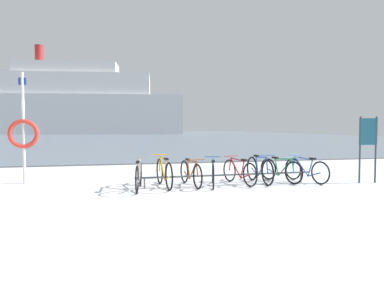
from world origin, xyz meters
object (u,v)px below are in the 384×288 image
at_px(bicycle_6, 281,170).
at_px(info_sign, 368,138).
at_px(ferry_ship, 72,105).
at_px(bicycle_7, 306,170).
at_px(bicycle_0, 139,175).
at_px(bicycle_1, 164,173).
at_px(bicycle_5, 260,170).
at_px(bicycle_3, 213,173).
at_px(rescue_post, 24,132).
at_px(bicycle_2, 191,173).
at_px(bicycle_4, 239,172).

height_order(bicycle_6, info_sign, info_sign).
bearing_deg(ferry_ship, bicycle_7, -78.53).
bearing_deg(bicycle_0, info_sign, -2.85).
bearing_deg(bicycle_6, ferry_ship, 100.93).
relative_size(bicycle_1, bicycle_6, 1.15).
xyz_separation_m(bicycle_1, ferry_ship, (-10.30, 71.01, 6.04)).
bearing_deg(bicycle_5, bicycle_0, -174.37).
distance_m(bicycle_3, bicycle_5, 1.44).
xyz_separation_m(bicycle_0, rescue_post, (-3.06, 1.69, 1.09)).
relative_size(bicycle_2, rescue_post, 0.55).
bearing_deg(bicycle_7, bicycle_6, 168.29).
height_order(bicycle_1, bicycle_7, bicycle_1).
relative_size(info_sign, ferry_ship, 0.04).
bearing_deg(bicycle_3, info_sign, -6.03).
distance_m(bicycle_1, bicycle_6, 3.40).
relative_size(bicycle_3, rescue_post, 0.54).
bearing_deg(bicycle_6, rescue_post, 169.48).
bearing_deg(bicycle_5, info_sign, -12.37).
relative_size(bicycle_3, bicycle_6, 1.09).
bearing_deg(bicycle_5, bicycle_2, -178.98).
relative_size(bicycle_1, bicycle_5, 1.05).
relative_size(bicycle_1, bicycle_2, 1.05).
bearing_deg(bicycle_4, bicycle_3, -170.16).
bearing_deg(info_sign, bicycle_2, 172.93).
relative_size(bicycle_0, bicycle_1, 0.97).
distance_m(bicycle_7, ferry_ship, 72.77).
distance_m(bicycle_0, bicycle_2, 1.44).
relative_size(bicycle_2, bicycle_6, 1.10).
height_order(bicycle_0, bicycle_7, bicycle_0).
xyz_separation_m(bicycle_4, info_sign, (3.62, -0.60, 0.92)).
distance_m(bicycle_3, rescue_post, 5.40).
relative_size(bicycle_6, ferry_ship, 0.03).
height_order(bicycle_4, ferry_ship, ferry_ship).
distance_m(bicycle_3, ferry_ship, 72.33).
relative_size(bicycle_0, bicycle_2, 1.02).
bearing_deg(bicycle_5, bicycle_4, -175.28).
bearing_deg(bicycle_6, bicycle_4, -176.58).
height_order(bicycle_2, bicycle_5, bicycle_5).
xyz_separation_m(info_sign, rescue_post, (-9.47, 2.01, 0.19)).
height_order(bicycle_7, rescue_post, rescue_post).
bearing_deg(bicycle_2, bicycle_3, -14.81).
bearing_deg(info_sign, bicycle_0, 177.15).
bearing_deg(bicycle_2, rescue_post, 162.76).
relative_size(bicycle_0, rescue_post, 0.56).
relative_size(bicycle_0, bicycle_5, 1.01).
distance_m(bicycle_4, bicycle_6, 1.29).
bearing_deg(bicycle_6, bicycle_7, -11.71).
height_order(bicycle_3, rescue_post, rescue_post).
height_order(bicycle_0, bicycle_1, bicycle_1).
height_order(bicycle_3, bicycle_7, bicycle_3).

